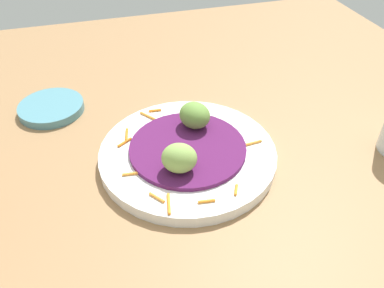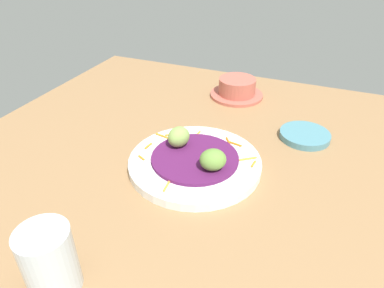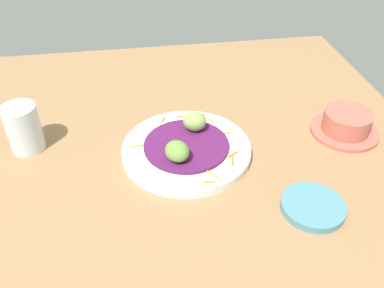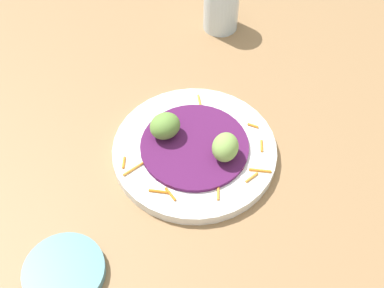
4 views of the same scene
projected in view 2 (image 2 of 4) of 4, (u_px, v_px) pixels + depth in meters
table_surface at (202, 185)px, 66.48cm from camera, size 110.00×110.00×2.00cm
main_plate at (195, 163)px, 69.40cm from camera, size 26.05×26.05×1.77cm
cabbage_bed at (195, 158)px, 68.74cm from camera, size 17.16×17.16×0.68cm
carrot_garnish at (197, 149)px, 71.62cm from camera, size 21.24×22.79×0.40cm
guac_scoop_left at (213, 160)px, 64.16cm from camera, size 6.36×6.54×4.00cm
guac_scoop_center at (179, 137)px, 70.74cm from camera, size 5.86×5.39×4.15cm
side_plate_small at (305, 135)px, 78.55cm from camera, size 11.07×11.07×1.43cm
terracotta_bowl at (237, 89)px, 96.37cm from camera, size 14.45×14.45×5.13cm
water_glass at (49, 261)px, 44.62cm from camera, size 6.87×6.87×9.87cm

